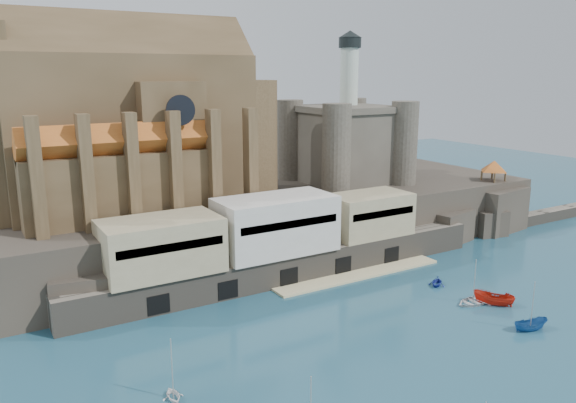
{
  "coord_description": "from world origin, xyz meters",
  "views": [
    {
      "loc": [
        -50.71,
        -48.12,
        31.26
      ],
      "look_at": [
        -2.69,
        32.0,
        9.78
      ],
      "focal_mm": 35.0,
      "sensor_mm": 36.0,
      "label": 1
    }
  ],
  "objects_px": {
    "castle_keep": "(346,140)",
    "pavilion": "(494,167)",
    "boat_2": "(530,330)",
    "church": "(143,131)"
  },
  "relations": [
    {
      "from": "church",
      "to": "boat_2",
      "type": "xyz_separation_m",
      "value": [
        32.44,
        -50.19,
        -22.13
      ]
    },
    {
      "from": "castle_keep",
      "to": "pavilion",
      "type": "bearing_deg",
      "value": -30.18
    },
    {
      "from": "church",
      "to": "pavilion",
      "type": "relative_size",
      "value": 7.34
    },
    {
      "from": "church",
      "to": "pavilion",
      "type": "bearing_deg",
      "value": -13.48
    },
    {
      "from": "castle_keep",
      "to": "pavilion",
      "type": "distance_m",
      "value": 30.5
    },
    {
      "from": "castle_keep",
      "to": "pavilion",
      "type": "relative_size",
      "value": 4.58
    },
    {
      "from": "church",
      "to": "castle_keep",
      "type": "bearing_deg",
      "value": -1.11
    },
    {
      "from": "church",
      "to": "castle_keep",
      "type": "relative_size",
      "value": 1.6
    },
    {
      "from": "boat_2",
      "to": "church",
      "type": "bearing_deg",
      "value": 47.72
    },
    {
      "from": "castle_keep",
      "to": "boat_2",
      "type": "distance_m",
      "value": 53.27
    }
  ]
}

